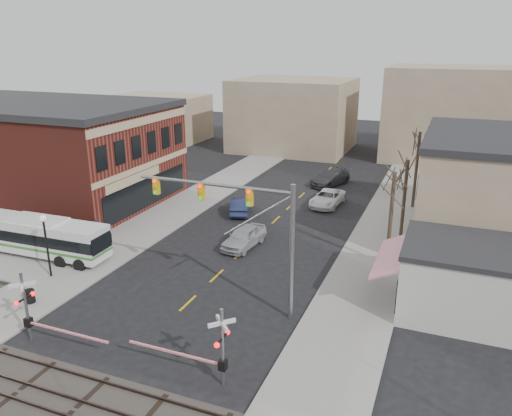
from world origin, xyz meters
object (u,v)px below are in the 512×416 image
(traffic_signal_mast, at_px, (247,219))
(pedestrian_near, at_px, (76,256))
(transit_bus, at_px, (39,236))
(rr_crossing_west, at_px, (32,309))
(street_lamp, at_px, (45,233))
(car_b, at_px, (241,205))
(rr_crossing_east, at_px, (214,347))
(pedestrian_far, at_px, (97,230))
(trash_bin, at_px, (30,296))
(car_d, at_px, (330,178))
(car_a, at_px, (244,237))
(car_c, at_px, (327,198))

(traffic_signal_mast, relative_size, pedestrian_near, 6.24)
(transit_bus, bearing_deg, rr_crossing_west, -47.21)
(street_lamp, relative_size, car_b, 0.95)
(traffic_signal_mast, distance_m, rr_crossing_east, 7.89)
(pedestrian_near, xyz_separation_m, pedestrian_far, (-1.71, 4.45, 0.09))
(rr_crossing_east, bearing_deg, pedestrian_near, 152.35)
(trash_bin, xyz_separation_m, car_d, (10.58, 32.55, 0.27))
(traffic_signal_mast, relative_size, car_b, 2.10)
(rr_crossing_west, height_order, trash_bin, rr_crossing_west)
(trash_bin, distance_m, car_a, 15.58)
(rr_crossing_west, height_order, car_c, rr_crossing_west)
(car_b, bearing_deg, rr_crossing_west, 67.22)
(car_a, height_order, pedestrian_near, pedestrian_near)
(traffic_signal_mast, bearing_deg, pedestrian_near, 176.64)
(rr_crossing_east, height_order, car_b, rr_crossing_east)
(car_d, bearing_deg, car_c, -56.26)
(car_b, bearing_deg, pedestrian_far, 35.26)
(car_c, relative_size, pedestrian_near, 3.40)
(car_a, xyz_separation_m, pedestrian_near, (-9.42, -7.86, 0.08))
(rr_crossing_west, bearing_deg, trash_bin, 139.12)
(car_c, height_order, pedestrian_far, pedestrian_far)
(street_lamp, distance_m, car_d, 31.77)
(trash_bin, relative_size, pedestrian_near, 0.53)
(traffic_signal_mast, height_order, car_d, traffic_signal_mast)
(pedestrian_near, bearing_deg, pedestrian_far, 39.56)
(street_lamp, xyz_separation_m, car_a, (9.99, 9.76, -2.42))
(rr_crossing_east, bearing_deg, pedestrian_far, 143.40)
(rr_crossing_east, height_order, trash_bin, rr_crossing_east)
(car_c, distance_m, pedestrian_near, 23.98)
(rr_crossing_east, xyz_separation_m, trash_bin, (-13.67, 2.46, -1.44))
(car_b, relative_size, pedestrian_near, 2.97)
(street_lamp, xyz_separation_m, car_d, (12.03, 29.30, -2.44))
(traffic_signal_mast, distance_m, pedestrian_near, 14.19)
(car_d, relative_size, pedestrian_far, 3.18)
(traffic_signal_mast, xyz_separation_m, rr_crossing_west, (-9.04, -7.33, -3.75))
(transit_bus, relative_size, traffic_signal_mast, 1.14)
(trash_bin, bearing_deg, rr_crossing_west, -40.88)
(transit_bus, height_order, pedestrian_far, transit_bus)
(car_b, bearing_deg, street_lamp, 50.19)
(car_b, xyz_separation_m, car_c, (6.89, 5.20, -0.03))
(transit_bus, relative_size, car_b, 2.40)
(car_c, bearing_deg, car_d, 105.68)
(trash_bin, distance_m, car_d, 34.23)
(car_c, height_order, car_d, car_d)
(car_c, bearing_deg, traffic_signal_mast, -84.94)
(car_b, distance_m, pedestrian_far, 13.09)
(traffic_signal_mast, bearing_deg, trash_bin, -160.64)
(pedestrian_near, bearing_deg, car_d, -4.10)
(car_c, relative_size, pedestrian_far, 3.05)
(rr_crossing_east, relative_size, trash_bin, 6.86)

